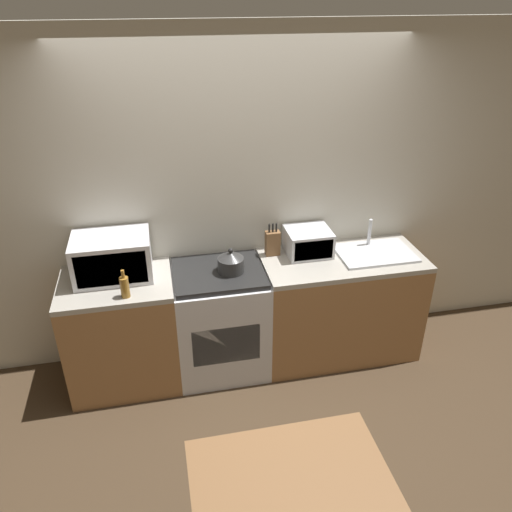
{
  "coord_description": "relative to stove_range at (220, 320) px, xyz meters",
  "views": [
    {
      "loc": [
        -0.63,
        -2.55,
        2.79
      ],
      "look_at": [
        0.03,
        0.57,
        1.05
      ],
      "focal_mm": 35.0,
      "sensor_mm": 36.0,
      "label": 1
    }
  ],
  "objects": [
    {
      "name": "knife_block",
      "position": [
        0.46,
        0.17,
        0.55
      ],
      "size": [
        0.11,
        0.07,
        0.27
      ],
      "color": "brown",
      "rests_on": "counter_right_run"
    },
    {
      "name": "bottle",
      "position": [
        -0.67,
        -0.21,
        0.53
      ],
      "size": [
        0.06,
        0.06,
        0.21
      ],
      "color": "olive",
      "rests_on": "counter_left_run"
    },
    {
      "name": "ground_plane",
      "position": [
        0.23,
        -0.67,
        -0.45
      ],
      "size": [
        16.0,
        16.0,
        0.0
      ],
      "primitive_type": "plane",
      "color": "#3D2D1E"
    },
    {
      "name": "toaster_oven",
      "position": [
        0.74,
        0.13,
        0.55
      ],
      "size": [
        0.35,
        0.31,
        0.2
      ],
      "color": "silver",
      "rests_on": "counter_right_run"
    },
    {
      "name": "wall_back",
      "position": [
        0.23,
        0.34,
        0.85
      ],
      "size": [
        10.0,
        0.06,
        2.6
      ],
      "color": "beige",
      "rests_on": "ground_plane"
    },
    {
      "name": "counter_right_run",
      "position": [
        0.99,
        0.0,
        0.0
      ],
      "size": [
        1.28,
        0.62,
        0.9
      ],
      "color": "olive",
      "rests_on": "ground_plane"
    },
    {
      "name": "kettle",
      "position": [
        0.09,
        -0.03,
        0.53
      ],
      "size": [
        0.2,
        0.2,
        0.19
      ],
      "color": "#2D2D2D",
      "rests_on": "stove_range"
    },
    {
      "name": "stove_range",
      "position": [
        0.0,
        0.0,
        0.0
      ],
      "size": [
        0.7,
        0.62,
        0.9
      ],
      "color": "silver",
      "rests_on": "ground_plane"
    },
    {
      "name": "counter_left_run",
      "position": [
        -0.76,
        0.0,
        0.0
      ],
      "size": [
        0.81,
        0.62,
        0.9
      ],
      "color": "olive",
      "rests_on": "ground_plane"
    },
    {
      "name": "dining_table",
      "position": [
        0.09,
        -1.73,
        0.2
      ],
      "size": [
        0.94,
        0.62,
        0.76
      ],
      "color": "brown",
      "rests_on": "ground_plane"
    },
    {
      "name": "microwave",
      "position": [
        -0.76,
        0.09,
        0.61
      ],
      "size": [
        0.55,
        0.39,
        0.31
      ],
      "color": "silver",
      "rests_on": "counter_left_run"
    },
    {
      "name": "sink_basin",
      "position": [
        1.26,
        0.01,
        0.47
      ],
      "size": [
        0.59,
        0.41,
        0.24
      ],
      "color": "silver",
      "rests_on": "counter_right_run"
    }
  ]
}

